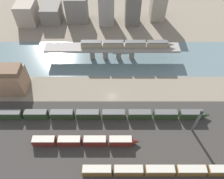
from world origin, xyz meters
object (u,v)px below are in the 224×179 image
train_yard_mid (85,141)px  train_yard_far (104,114)px  signal_tower (197,122)px  train_on_bridge (127,44)px  train_yard_near (179,170)px

train_yard_mid → train_yard_far: (6.86, 12.43, 0.17)m
signal_tower → train_yard_far: bearing=169.9°
train_on_bridge → train_yard_mid: size_ratio=1.15×
train_yard_far → train_yard_mid: bearing=-118.9°
train_yard_mid → train_yard_near: bearing=-18.5°
train_yard_far → signal_tower: bearing=-10.1°
train_on_bridge → train_yard_mid: bearing=-109.6°
train_yard_near → signal_tower: (9.28, 17.43, 4.90)m
train_yard_near → train_yard_far: 36.75m
train_on_bridge → train_yard_far: (-11.41, -38.73, -7.53)m
train_yard_mid → signal_tower: 44.58m
train_on_bridge → train_yard_near: 65.33m
train_yard_mid → signal_tower: signal_tower is taller
train_yard_mid → signal_tower: (43.92, 5.82, 4.90)m
train_on_bridge → signal_tower: (25.66, -45.34, -2.81)m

